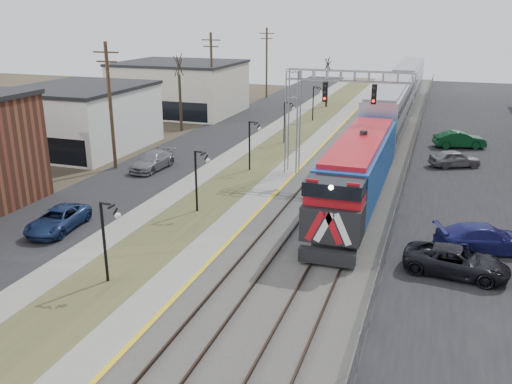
% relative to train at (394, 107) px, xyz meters
% --- Properties ---
extents(street_west, '(7.00, 120.00, 0.04)m').
position_rel_train_xyz_m(street_west, '(-17.00, -10.48, -2.86)').
color(street_west, black).
rests_on(street_west, ground).
extents(sidewalk, '(2.00, 120.00, 0.08)m').
position_rel_train_xyz_m(sidewalk, '(-12.50, -10.48, -2.84)').
color(sidewalk, gray).
rests_on(sidewalk, ground).
extents(grass_median, '(4.00, 120.00, 0.06)m').
position_rel_train_xyz_m(grass_median, '(-9.50, -10.48, -2.85)').
color(grass_median, '#424725').
rests_on(grass_median, ground).
extents(platform, '(2.00, 120.00, 0.24)m').
position_rel_train_xyz_m(platform, '(-6.50, -10.48, -2.76)').
color(platform, gray).
rests_on(platform, ground).
extents(ballast_bed, '(8.00, 120.00, 0.20)m').
position_rel_train_xyz_m(ballast_bed, '(-1.50, -10.48, -2.78)').
color(ballast_bed, '#595651').
rests_on(ballast_bed, ground).
extents(parking_lot, '(16.00, 120.00, 0.04)m').
position_rel_train_xyz_m(parking_lot, '(10.50, -10.48, -2.86)').
color(parking_lot, black).
rests_on(parking_lot, ground).
extents(platform_edge, '(0.24, 120.00, 0.01)m').
position_rel_train_xyz_m(platform_edge, '(-5.62, -10.48, -2.64)').
color(platform_edge, gold).
rests_on(platform_edge, platform).
extents(track_near, '(1.58, 120.00, 0.15)m').
position_rel_train_xyz_m(track_near, '(-3.50, -10.48, -2.61)').
color(track_near, '#2D2119').
rests_on(track_near, ballast_bed).
extents(track_far, '(1.58, 120.00, 0.15)m').
position_rel_train_xyz_m(track_far, '(-0.00, -10.48, -2.61)').
color(track_far, '#2D2119').
rests_on(track_far, ballast_bed).
extents(train, '(3.00, 63.05, 5.33)m').
position_rel_train_xyz_m(train, '(0.00, 0.00, 0.00)').
color(train, '#13479B').
rests_on(train, ground).
extents(signal_gantry, '(9.00, 1.07, 8.15)m').
position_rel_train_xyz_m(signal_gantry, '(-4.28, -17.48, 2.70)').
color(signal_gantry, gray).
rests_on(signal_gantry, ground).
extents(lampposts, '(0.14, 62.14, 4.00)m').
position_rel_train_xyz_m(lampposts, '(-9.50, -27.19, -0.88)').
color(lampposts, black).
rests_on(lampposts, ground).
extents(utility_poles, '(0.28, 80.28, 10.00)m').
position_rel_train_xyz_m(utility_poles, '(-20.00, -20.48, 2.12)').
color(utility_poles, '#4C3823').
rests_on(utility_poles, ground).
extents(fence, '(0.04, 120.00, 1.60)m').
position_rel_train_xyz_m(fence, '(2.70, -10.48, -2.08)').
color(fence, gray).
rests_on(fence, ground).
extents(buildings_west, '(14.00, 67.00, 7.00)m').
position_rel_train_xyz_m(buildings_west, '(-26.50, -21.27, 0.13)').
color(buildings_west, beige).
rests_on(buildings_west, ground).
extents(bare_trees, '(12.30, 42.30, 5.95)m').
position_rel_train_xyz_m(bare_trees, '(-18.16, -6.56, -0.18)').
color(bare_trees, '#382D23').
rests_on(bare_trees, ground).
extents(car_lot_c, '(5.14, 2.80, 1.37)m').
position_rel_train_xyz_m(car_lot_c, '(6.01, -31.39, -2.20)').
color(car_lot_c, black).
rests_on(car_lot_c, ground).
extents(car_lot_d, '(5.54, 3.64, 1.49)m').
position_rel_train_xyz_m(car_lot_d, '(7.44, -28.13, -2.14)').
color(car_lot_d, navy).
rests_on(car_lot_d, ground).
extents(car_lot_e, '(4.36, 3.19, 1.38)m').
position_rel_train_xyz_m(car_lot_e, '(6.07, -11.08, -2.19)').
color(car_lot_e, slate).
rests_on(car_lot_e, ground).
extents(car_lot_f, '(4.89, 2.84, 1.52)m').
position_rel_train_xyz_m(car_lot_f, '(6.51, -3.97, -2.12)').
color(car_lot_f, '#0D4520').
rests_on(car_lot_f, ground).
extents(car_street_a, '(2.58, 4.79, 1.28)m').
position_rel_train_xyz_m(car_street_a, '(-15.82, -32.94, -2.24)').
color(car_street_a, navy).
rests_on(car_street_a, ground).
extents(car_street_b, '(2.16, 4.90, 1.40)m').
position_rel_train_xyz_m(car_street_b, '(-16.96, -19.82, -2.18)').
color(car_street_b, slate).
rests_on(car_street_b, ground).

